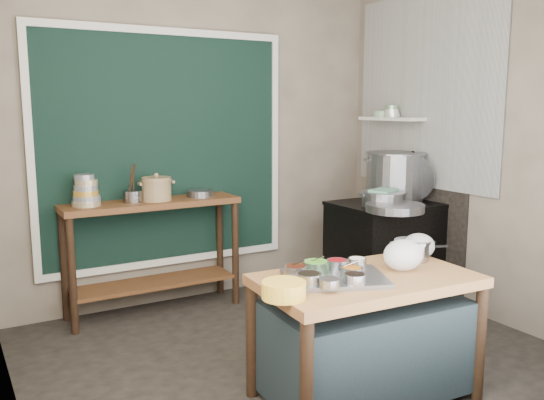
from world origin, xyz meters
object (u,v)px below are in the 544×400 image
back_counter (153,257)px  ceramic_crock (157,190)px  yellow_basin (284,290)px  stock_pot (395,176)px  prep_table (365,337)px  saucepan (412,250)px  utensil_cup (133,196)px  steamer (383,199)px  stove_block (386,253)px  condiment_tray (335,278)px

back_counter → ceramic_crock: (0.04, -0.01, 0.56)m
yellow_basin → ceramic_crock: size_ratio=0.89×
yellow_basin → stock_pot: (2.08, 1.49, 0.30)m
prep_table → back_counter: size_ratio=0.86×
saucepan → ceramic_crock: (-1.03, 1.89, 0.22)m
utensil_cup → ceramic_crock: size_ratio=0.62×
utensil_cup → steamer: bearing=-24.4°
back_counter → utensil_cup: size_ratio=9.18×
stove_block → yellow_basin: stove_block is taller
steamer → yellow_basin: bearing=-144.2°
saucepan → utensil_cup: bearing=139.6°
stock_pot → condiment_tray: bearing=-140.6°
stock_pot → back_counter: bearing=162.8°
stock_pot → stove_block: bearing=-149.3°
stove_block → saucepan: bearing=-125.2°
back_counter → yellow_basin: 2.15m
condiment_tray → stock_pot: bearing=39.4°
condiment_tray → steamer: 1.78m
stock_pot → yellow_basin: bearing=-144.4°
prep_table → utensil_cup: bearing=113.5°
utensil_cup → ceramic_crock: ceramic_crock is taller
stove_block → steamer: bearing=-142.5°
stock_pot → steamer: size_ratio=1.41×
stove_block → steamer: steamer is taller
steamer → condiment_tray: bearing=-139.5°
ceramic_crock → stock_pot: (2.01, -0.62, 0.06)m
steamer → stove_block: bearing=37.5°
back_counter → stove_block: 2.04m
prep_table → steamer: steamer is taller
prep_table → stock_pot: size_ratio=2.28×
back_counter → stock_pot: 2.24m
utensil_cup → steamer: utensil_cup is taller
ceramic_crock → saucepan: bearing=-61.4°
yellow_basin → stock_pot: stock_pot is taller
prep_table → yellow_basin: (-0.62, -0.09, 0.42)m
yellow_basin → steamer: size_ratio=0.59×
saucepan → condiment_tray: bearing=-154.3°
yellow_basin → saucepan: bearing=11.5°
prep_table → steamer: size_ratio=3.22×
saucepan → steamer: 1.24m
condiment_tray → ceramic_crock: size_ratio=2.20×
utensil_cup → steamer: 2.08m
back_counter → utensil_cup: (-0.15, 0.00, 0.52)m
stove_block → steamer: 0.56m
saucepan → stock_pot: stock_pot is taller
yellow_basin → ceramic_crock: 2.12m
stock_pot → saucepan: bearing=-127.9°
stove_block → condiment_tray: stove_block is taller
back_counter → stove_block: size_ratio=1.61×
condiment_tray → saucepan: (0.69, 0.11, 0.05)m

